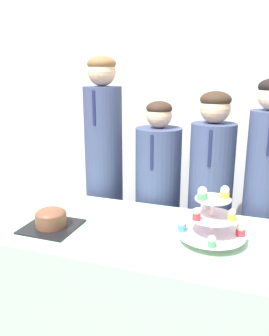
{
  "coord_description": "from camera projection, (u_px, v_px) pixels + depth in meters",
  "views": [
    {
      "loc": [
        0.5,
        -1.24,
        1.57
      ],
      "look_at": [
        -0.1,
        0.42,
        1.08
      ],
      "focal_mm": 38.0,
      "sensor_mm": 36.0,
      "label": 1
    }
  ],
  "objects": [
    {
      "name": "student_3",
      "position": [
        262.0,
        207.0,
        2.21
      ],
      "size": [
        0.24,
        0.25,
        1.53
      ],
      "color": "#384266",
      "rests_on": "ground_plane"
    },
    {
      "name": "student_1",
      "position": [
        157.0,
        209.0,
        2.45
      ],
      "size": [
        0.3,
        0.31,
        1.38
      ],
      "color": "#384266",
      "rests_on": "ground_plane"
    },
    {
      "name": "table",
      "position": [
        149.0,
        295.0,
        1.95
      ],
      "size": [
        1.68,
        0.76,
        0.76
      ],
      "color": "#A8DBB2",
      "rests_on": "ground_plane"
    },
    {
      "name": "wall_back",
      "position": [
        196.0,
        100.0,
        2.75
      ],
      "size": [
        9.0,
        0.06,
        2.7
      ],
      "color": "silver",
      "rests_on": "ground_plane"
    },
    {
      "name": "cupcake_stand",
      "position": [
        212.0,
        218.0,
        1.72
      ],
      "size": [
        0.34,
        0.34,
        0.29
      ],
      "color": "silver",
      "rests_on": "table"
    },
    {
      "name": "cake_knife",
      "position": [
        14.0,
        243.0,
        1.73
      ],
      "size": [
        0.26,
        0.11,
        0.01
      ],
      "rotation": [
        0.0,
        0.0,
        0.37
      ],
      "color": "silver",
      "rests_on": "table"
    },
    {
      "name": "student_0",
      "position": [
        104.0,
        180.0,
        2.54
      ],
      "size": [
        0.26,
        0.27,
        1.66
      ],
      "color": "#384266",
      "rests_on": "ground_plane"
    },
    {
      "name": "student_2",
      "position": [
        209.0,
        209.0,
        2.32
      ],
      "size": [
        0.28,
        0.29,
        1.45
      ],
      "color": "#384266",
      "rests_on": "ground_plane"
    },
    {
      "name": "round_cake",
      "position": [
        51.0,
        219.0,
        1.89
      ],
      "size": [
        0.28,
        0.28,
        0.11
      ],
      "color": "black",
      "rests_on": "table"
    }
  ]
}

